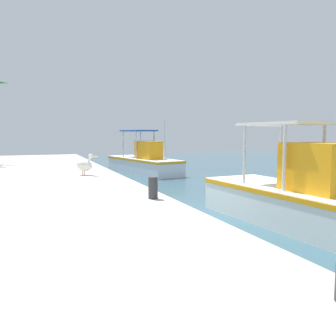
% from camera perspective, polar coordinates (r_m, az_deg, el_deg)
% --- Properties ---
extents(fishing_boat_nearest, '(6.72, 3.07, 3.14)m').
position_cam_1_polar(fishing_boat_nearest, '(20.82, -4.07, 1.04)').
color(fishing_boat_nearest, white).
rests_on(fishing_boat_nearest, ground).
extents(fishing_boat_second, '(5.76, 2.42, 2.84)m').
position_cam_1_polar(fishing_boat_second, '(9.44, 20.91, -4.65)').
color(fishing_boat_second, white).
rests_on(fishing_boat_second, ground).
extents(pelican, '(0.80, 0.85, 0.82)m').
position_cam_1_polar(pelican, '(13.38, -13.75, 0.54)').
color(pelican, tan).
rests_on(pelican, quay_pier).
extents(mooring_bollard_nearest, '(0.23, 0.23, 0.53)m').
position_cam_1_polar(mooring_bollard_nearest, '(8.30, -2.52, -3.31)').
color(mooring_bollard_nearest, '#333338').
rests_on(mooring_bollard_nearest, quay_pier).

